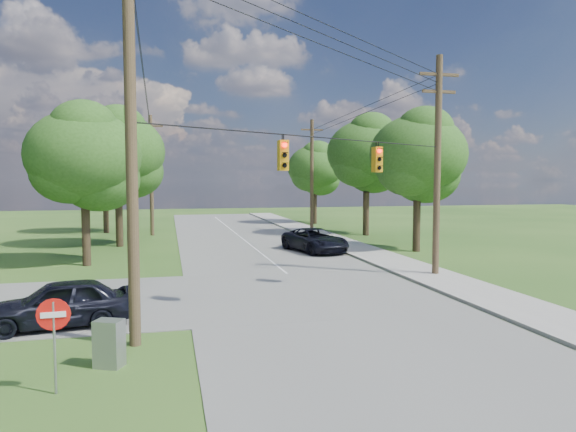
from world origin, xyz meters
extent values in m
plane|color=#2A4F1A|center=(0.00, 0.00, 0.00)|extent=(140.00, 140.00, 0.00)
cube|color=gray|center=(2.00, 5.00, 0.01)|extent=(10.00, 100.00, 0.03)
cube|color=#A9A69E|center=(8.70, 5.00, 0.06)|extent=(2.60, 100.00, 0.12)
cylinder|color=brown|center=(-4.60, 0.40, 6.00)|extent=(0.32, 0.32, 12.00)
cylinder|color=brown|center=(8.90, 8.00, 5.25)|extent=(0.32, 0.32, 10.50)
cube|color=brown|center=(8.90, 8.00, 9.60)|extent=(2.00, 0.12, 0.14)
cube|color=brown|center=(8.90, 8.00, 8.80)|extent=(1.70, 0.12, 0.14)
cylinder|color=brown|center=(8.90, 30.00, 5.00)|extent=(0.32, 0.32, 10.00)
cube|color=brown|center=(8.90, 30.00, 9.10)|extent=(2.00, 0.12, 0.14)
cylinder|color=brown|center=(-5.00, 30.00, 5.00)|extent=(0.32, 0.32, 10.00)
cube|color=brown|center=(-5.00, 30.00, 9.10)|extent=(2.00, 0.12, 0.14)
cylinder|color=black|center=(2.15, 4.20, 10.35)|extent=(13.52, 7.63, 1.53)
cylinder|color=black|center=(2.15, 4.20, 9.95)|extent=(13.52, 7.63, 1.53)
cylinder|color=black|center=(2.15, 4.20, 9.55)|extent=(13.52, 7.63, 1.53)
cylinder|color=black|center=(8.90, 19.00, 9.35)|extent=(0.03, 22.00, 0.53)
cylinder|color=black|center=(-4.80, 15.20, 10.10)|extent=(0.43, 29.60, 2.03)
cylinder|color=black|center=(8.90, 19.00, 8.95)|extent=(0.03, 22.00, 0.53)
cylinder|color=black|center=(-4.80, 15.20, 9.70)|extent=(0.43, 29.60, 2.03)
cylinder|color=black|center=(2.15, 4.20, 6.20)|extent=(13.52, 7.63, 0.04)
cube|color=orange|center=(0.26, 3.02, 5.48)|extent=(0.32, 0.22, 1.05)
sphere|color=#FF0C05|center=(0.26, 2.88, 5.83)|extent=(0.17, 0.17, 0.17)
cube|color=orange|center=(0.26, 3.26, 5.48)|extent=(0.32, 0.22, 1.05)
sphere|color=#FF0C05|center=(0.26, 3.40, 5.83)|extent=(0.17, 0.17, 0.17)
cube|color=orange|center=(4.85, 5.60, 5.48)|extent=(0.32, 0.22, 1.05)
sphere|color=#FF0C05|center=(4.85, 5.46, 5.83)|extent=(0.17, 0.17, 0.17)
cube|color=orange|center=(4.85, 5.84, 5.48)|extent=(0.32, 0.22, 1.05)
sphere|color=#FF0C05|center=(4.85, 5.98, 5.83)|extent=(0.17, 0.17, 0.17)
cylinder|color=#3F301F|center=(-8.00, 15.00, 1.57)|extent=(0.45, 0.45, 3.15)
ellipsoid|color=#244D17|center=(-8.00, 15.00, 5.94)|extent=(6.00, 6.00, 4.92)
cylinder|color=#3F301F|center=(-7.00, 23.00, 1.75)|extent=(0.50, 0.50, 3.50)
ellipsoid|color=#244D17|center=(-7.00, 23.00, 6.60)|extent=(6.40, 6.40, 5.25)
cylinder|color=#3F301F|center=(-9.00, 33.00, 1.66)|extent=(0.48, 0.47, 3.32)
ellipsoid|color=#244D17|center=(-9.00, 33.00, 6.27)|extent=(6.00, 6.00, 4.92)
cylinder|color=#3F301F|center=(12.00, 16.00, 1.66)|extent=(0.48, 0.48, 3.32)
ellipsoid|color=#244D17|center=(12.00, 16.00, 6.27)|extent=(6.20, 6.20, 5.08)
cylinder|color=#3F301F|center=(12.50, 26.00, 1.84)|extent=(0.52, 0.52, 3.67)
ellipsoid|color=#244D17|center=(12.50, 26.00, 6.93)|extent=(6.60, 6.60, 5.41)
cylinder|color=#3F301F|center=(11.50, 38.00, 1.57)|extent=(0.45, 0.45, 3.15)
ellipsoid|color=#244D17|center=(11.50, 38.00, 5.94)|extent=(5.80, 5.80, 4.76)
imported|color=black|center=(-7.01, 2.70, 0.78)|extent=(4.65, 2.48, 1.50)
imported|color=black|center=(5.50, 17.23, 0.78)|extent=(3.76, 5.84, 1.50)
cube|color=gray|center=(-5.12, -1.20, 0.59)|extent=(0.79, 0.70, 1.18)
cylinder|color=gray|center=(-6.07, -2.64, 1.01)|extent=(0.06, 0.06, 2.03)
cylinder|color=red|center=(-6.07, -2.64, 1.75)|extent=(0.70, 0.08, 0.70)
cube|color=white|center=(-6.07, -2.67, 1.75)|extent=(0.51, 0.06, 0.12)
camera|label=1|loc=(-3.63, -14.30, 4.62)|focal=32.00mm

